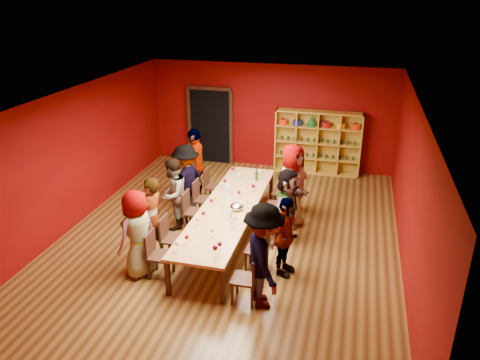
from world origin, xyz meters
name	(u,v)px	position (x,y,z in m)	size (l,w,h in m)	color
room_shell	(229,173)	(0.00, 0.00, 1.50)	(7.10, 9.10, 3.04)	#513515
tasting_table	(229,208)	(0.00, 0.00, 0.70)	(1.10, 4.50, 0.75)	#B6864B
doorway	(211,126)	(-1.80, 4.43, 1.12)	(1.40, 0.17, 2.30)	black
shelving_unit	(318,139)	(1.40, 4.32, 0.98)	(2.40, 0.40, 1.80)	gold
chair_person_left_0	(156,252)	(-0.91, -1.67, 0.50)	(0.42, 0.42, 0.89)	black
person_left_0	(137,233)	(-1.25, -1.67, 0.84)	(0.82, 0.45, 1.67)	#525257
chair_person_left_1	(169,236)	(-0.91, -1.05, 0.50)	(0.42, 0.42, 0.89)	black
person_left_1	(152,218)	(-1.25, -1.05, 0.84)	(0.61, 0.45, 1.67)	#47474C
chair_person_left_2	(191,209)	(-0.91, 0.17, 0.50)	(0.42, 0.42, 0.89)	black
person_left_2	(173,194)	(-1.31, 0.17, 0.80)	(0.78, 0.43, 1.61)	silver
chair_person_left_3	(201,197)	(-0.91, 0.83, 0.50)	(0.42, 0.42, 0.89)	black
person_left_3	(186,181)	(-1.25, 0.83, 0.86)	(1.11, 0.46, 1.71)	pink
chair_person_left_4	(211,184)	(-0.91, 1.63, 0.50)	(0.42, 0.42, 0.89)	black
person_left_4	(196,165)	(-1.29, 1.63, 0.94)	(1.10, 0.50, 1.87)	#131C36
chair_person_right_0	(249,276)	(0.91, -2.00, 0.50)	(0.42, 0.42, 0.89)	black
person_right_0	(264,256)	(1.15, -2.00, 0.92)	(1.19, 0.49, 1.85)	#46464B
chair_person_right_1	(261,247)	(0.91, -1.03, 0.50)	(0.42, 0.42, 0.89)	black
person_right_1	(284,237)	(1.33, -1.03, 0.77)	(0.91, 0.41, 1.55)	#C4848C
chair_person_right_2	(273,218)	(0.91, 0.18, 0.50)	(0.42, 0.42, 0.89)	black
person_right_2	(288,206)	(1.20, 0.18, 0.81)	(1.51, 0.43, 1.62)	#121633
chair_person_right_3	(280,203)	(0.91, 0.95, 0.50)	(0.42, 0.42, 0.89)	black
person_right_3	(291,186)	(1.16, 0.95, 0.94)	(0.92, 0.50, 1.89)	#121A33
chair_person_right_4	(285,190)	(0.91, 1.68, 0.50)	(0.42, 0.42, 0.89)	black
person_right_4	(299,181)	(1.24, 1.68, 0.77)	(0.56, 0.41, 1.53)	beige
wine_glass_0	(220,245)	(0.33, -1.76, 0.89)	(0.08, 0.08, 0.19)	white
wine_glass_1	(187,238)	(-0.30, -1.67, 0.88)	(0.07, 0.07, 0.18)	white
wine_glass_2	(253,187)	(0.34, 0.79, 0.90)	(0.08, 0.08, 0.21)	white
wine_glass_3	(234,168)	(-0.37, 1.80, 0.88)	(0.07, 0.07, 0.18)	white
wine_glass_4	(222,185)	(-0.36, 0.70, 0.90)	(0.08, 0.08, 0.20)	white
wine_glass_5	(235,218)	(0.33, -0.78, 0.90)	(0.08, 0.08, 0.20)	white
wine_glass_6	(203,214)	(-0.31, -0.72, 0.89)	(0.08, 0.08, 0.19)	white
wine_glass_7	(225,181)	(-0.36, 0.95, 0.90)	(0.08, 0.08, 0.20)	white
wine_glass_8	(215,248)	(0.30, -1.93, 0.91)	(0.09, 0.09, 0.22)	white
wine_glass_9	(212,230)	(0.05, -1.31, 0.88)	(0.07, 0.07, 0.19)	white
wine_glass_10	(262,167)	(0.28, 1.96, 0.91)	(0.09, 0.09, 0.22)	white
wine_glass_11	(231,223)	(0.31, -0.93, 0.88)	(0.07, 0.07, 0.18)	white
wine_glass_12	(255,183)	(0.31, 1.04, 0.88)	(0.07, 0.07, 0.18)	white
wine_glass_13	(245,199)	(0.30, 0.17, 0.88)	(0.07, 0.07, 0.18)	white
wine_glass_14	(177,244)	(-0.37, -1.95, 0.90)	(0.08, 0.08, 0.21)	white
wine_glass_15	(222,211)	(0.00, -0.53, 0.89)	(0.08, 0.08, 0.19)	white
wine_glass_16	(241,204)	(0.28, -0.11, 0.89)	(0.08, 0.08, 0.20)	white
wine_glass_17	(239,193)	(0.11, 0.42, 0.89)	(0.07, 0.07, 0.19)	white
wine_glass_18	(238,175)	(-0.16, 1.38, 0.89)	(0.08, 0.08, 0.20)	white
wine_glass_19	(216,197)	(-0.29, 0.02, 0.91)	(0.09, 0.09, 0.22)	white
wine_glass_20	(233,169)	(-0.38, 1.69, 0.90)	(0.08, 0.08, 0.21)	white
wine_glass_21	(197,220)	(-0.33, -1.03, 0.91)	(0.09, 0.09, 0.22)	white
wine_glass_22	(211,201)	(-0.34, -0.13, 0.89)	(0.08, 0.08, 0.19)	white
wine_glass_23	(260,172)	(0.30, 1.68, 0.89)	(0.08, 0.08, 0.19)	white
spittoon_bowl	(236,207)	(0.19, -0.11, 0.82)	(0.29, 0.29, 0.16)	#B4B6BB
carafe_a	(227,190)	(-0.17, 0.51, 0.88)	(0.15, 0.15, 0.29)	white
carafe_b	(230,216)	(0.20, -0.61, 0.86)	(0.10, 0.10, 0.24)	white
wine_bottle	(257,176)	(0.25, 1.52, 0.86)	(0.09, 0.09, 0.29)	#163C1A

